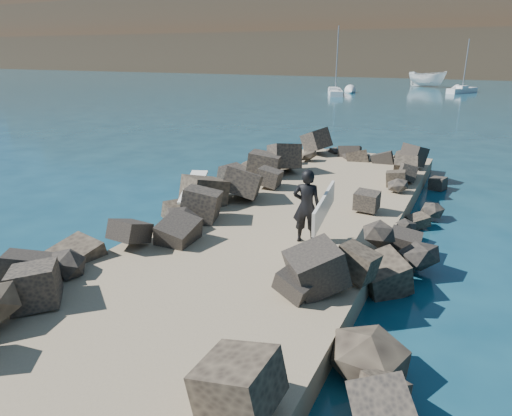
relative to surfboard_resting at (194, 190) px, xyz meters
The scene contains 9 objects.
ground 3.43m from the surfboard_resting, 16.39° to the right, with size 800.00×800.00×0.00m, color #0F384C.
jetty 4.35m from the surfboard_resting, 42.98° to the right, with size 6.00×26.00×0.60m, color #8C7759.
riprap_left 2.49m from the surfboard_resting, 84.45° to the right, with size 2.60×22.00×1.00m, color black.
riprap_right 6.53m from the surfboard_resting, 21.87° to the right, with size 2.60×22.00×1.00m, color black.
surfboard_resting is the anchor object (origin of this frame).
boat_imported 65.90m from the surfboard_resting, 90.50° to the left, with size 2.36×6.28×2.43m, color white.
surfer_with_board 4.55m from the surfboard_resting, 17.43° to the right, with size 1.00×2.33×1.89m.
sailboat_a 47.24m from the surfboard_resting, 101.37° to the left, with size 3.77×7.02×8.35m.
sailboat_b 56.49m from the surfboard_resting, 84.87° to the left, with size 3.64×5.54×6.90m.
Camera 1 is at (4.70, -10.60, 5.17)m, focal length 32.00 mm.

